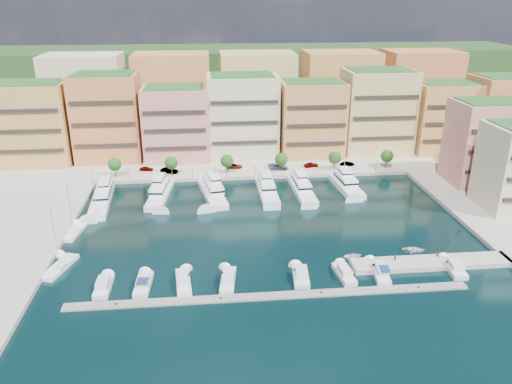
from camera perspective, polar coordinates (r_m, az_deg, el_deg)
ground at (r=116.70m, az=1.36°, el=-3.66°), size 400.00×400.00×0.00m
north_quay at (r=174.46m, az=-1.09°, el=5.06°), size 220.00×64.00×2.00m
hillside at (r=220.76m, az=-2.10°, el=8.62°), size 240.00×40.00×58.00m
south_pontoon at (r=90.41m, az=1.76°, el=-11.88°), size 72.00×2.20×0.35m
finger_pier at (r=105.76m, az=19.39°, el=-7.86°), size 32.00×5.00×2.00m
apartment_0 at (r=167.49m, az=-24.08°, el=7.18°), size 22.00×16.50×24.80m
apartment_1 at (r=163.58m, az=-16.55°, el=8.23°), size 20.00×16.50×26.80m
apartment_2 at (r=159.45m, az=-9.11°, el=7.78°), size 20.00×15.50×22.80m
apartment_3 at (r=161.13m, az=-1.55°, el=8.73°), size 22.00×16.50×25.80m
apartment_4 at (r=162.43m, az=6.35°, el=8.35°), size 20.00×15.50×23.80m
apartment_5 at (r=169.81m, az=13.61°, el=8.99°), size 22.00×16.50×26.80m
apartment_6 at (r=176.83m, az=20.58°, el=8.04°), size 20.00×15.50×22.80m
apartment_7 at (r=184.56m, az=26.54°, el=7.99°), size 22.00×16.50×24.80m
apartment_east_a at (r=150.29m, az=24.69°, el=5.19°), size 18.00×14.50×22.80m
backblock_0 at (r=186.60m, az=-18.80°, el=10.09°), size 26.00×18.00×30.00m
backblock_1 at (r=182.22m, az=-9.44°, el=10.68°), size 26.00×18.00×30.00m
backblock_2 at (r=182.73m, az=0.16°, el=11.00°), size 26.00×18.00×30.00m
backblock_3 at (r=188.08m, az=9.46°, el=11.02°), size 26.00×18.00×30.00m
backblock_4 at (r=197.89m, az=18.04°, el=10.79°), size 26.00×18.00×30.00m
tree_0 at (r=147.83m, az=-15.85°, el=3.04°), size 3.80×3.80×5.65m
tree_1 at (r=145.76m, az=-9.65°, el=3.32°), size 3.80×3.80×5.65m
tree_2 at (r=145.44m, az=-3.35°, el=3.55°), size 3.80×3.80×5.65m
tree_3 at (r=146.88m, az=2.91°, el=3.74°), size 3.80×3.80×5.65m
tree_4 at (r=150.01m, az=8.98°, el=3.89°), size 3.80×3.80×5.65m
tree_5 at (r=154.74m, az=14.75°, el=3.99°), size 3.80×3.80×5.65m
lamppost_0 at (r=145.28m, az=-14.41°, el=2.48°), size 0.30×0.30×4.20m
lamppost_1 at (r=143.55m, az=-7.29°, el=2.78°), size 0.30×0.30×4.20m
lamppost_2 at (r=144.06m, az=-0.12°, el=3.03°), size 0.30×0.30×4.20m
lamppost_3 at (r=146.79m, az=6.91°, el=3.22°), size 0.30×0.30×4.20m
lamppost_4 at (r=151.63m, az=13.58°, el=3.37°), size 0.30×0.30×4.20m
yacht_0 at (r=134.90m, az=-17.16°, el=-0.50°), size 6.05×24.28×7.30m
yacht_1 at (r=134.28m, az=-10.88°, el=-0.05°), size 6.53×20.51×7.30m
yacht_2 at (r=133.38m, az=-5.03°, el=0.17°), size 8.12×21.20×7.30m
yacht_3 at (r=134.42m, az=1.23°, el=0.43°), size 4.61×20.35×7.30m
yacht_4 at (r=135.61m, az=5.21°, el=0.48°), size 4.99×20.87×7.30m
yacht_5 at (r=139.79m, az=10.22°, el=0.93°), size 6.06×17.88×7.30m
cruiser_0 at (r=96.20m, az=-17.02°, el=-10.30°), size 2.71×7.51×2.55m
cruiser_1 at (r=94.94m, az=-12.75°, el=-10.27°), size 3.07×8.08×2.66m
cruiser_2 at (r=94.25m, az=-8.29°, el=-10.20°), size 3.33×9.10×2.55m
cruiser_3 at (r=94.13m, az=-3.20°, el=-10.02°), size 3.56×8.81×2.55m
cruiser_5 at (r=95.51m, az=5.14°, el=-9.57°), size 3.57×7.75×2.55m
cruiser_6 at (r=97.29m, az=10.05°, el=-9.21°), size 3.17×7.88×2.55m
cruiser_7 at (r=99.27m, az=14.02°, el=-8.88°), size 3.65×9.00×2.66m
cruiser_9 at (r=104.98m, az=21.73°, el=-8.10°), size 3.47×7.72×2.55m
sailboat_2 at (r=126.23m, az=-17.69°, el=-2.56°), size 4.10×8.36×13.20m
sailboat_1 at (r=118.93m, az=-20.13°, el=-4.41°), size 4.07×8.73×13.20m
sailboat_0 at (r=105.54m, az=-21.51°, el=-8.05°), size 5.57×10.17×13.20m
tender_2 at (r=109.80m, az=17.80°, el=-6.29°), size 4.25×3.45×0.78m
tender_0 at (r=103.90m, az=11.04°, el=-7.24°), size 4.47×3.61×0.82m
tender_1 at (r=109.52m, az=16.61°, el=-6.23°), size 1.68×1.55×0.74m
car_0 at (r=151.66m, az=-12.41°, el=2.62°), size 4.18×2.14×1.36m
car_1 at (r=148.37m, az=-9.89°, el=2.44°), size 5.37×3.41×1.67m
car_2 at (r=150.73m, az=-2.48°, el=2.99°), size 5.02×2.86×1.32m
car_3 at (r=149.63m, az=2.51°, el=2.93°), size 6.21×3.44×1.70m
car_4 at (r=152.38m, az=6.32°, el=3.13°), size 4.79×3.00×1.52m
car_5 at (r=154.74m, az=10.38°, el=3.18°), size 4.66×2.79×1.45m
person_0 at (r=102.57m, az=15.61°, el=-7.20°), size 0.67×0.69×1.60m
person_1 at (r=106.71m, az=20.02°, el=-6.50°), size 0.96×0.78×1.86m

